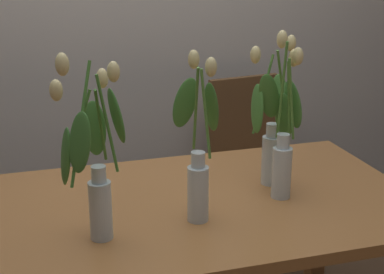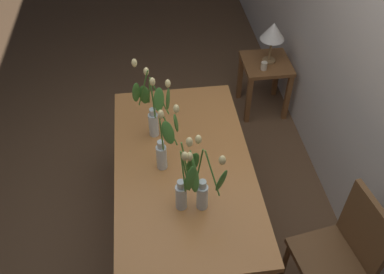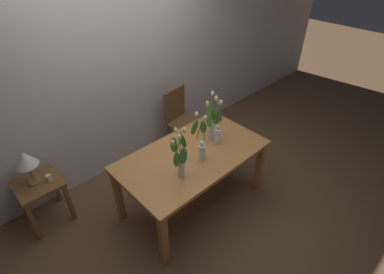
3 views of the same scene
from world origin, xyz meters
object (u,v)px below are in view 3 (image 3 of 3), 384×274
at_px(tulip_vase_3, 217,126).
at_px(table_lamp, 25,160).
at_px(dining_table, 193,160).
at_px(tulip_vase_0, 180,158).
at_px(tulip_vase_2, 210,125).
at_px(pillar_candle, 49,178).
at_px(dining_chair, 181,117).
at_px(tulip_vase_1, 201,144).
at_px(side_table, 40,191).

relative_size(tulip_vase_3, table_lamp, 1.44).
height_order(tulip_vase_3, table_lamp, tulip_vase_3).
distance_m(dining_table, tulip_vase_0, 0.48).
relative_size(tulip_vase_2, pillar_candle, 7.08).
bearing_deg(tulip_vase_2, tulip_vase_3, -91.71).
height_order(dining_table, dining_chair, dining_chair).
relative_size(dining_table, dining_chair, 1.72).
distance_m(tulip_vase_0, pillar_candle, 1.44).
bearing_deg(dining_table, tulip_vase_1, -85.78).
xyz_separation_m(tulip_vase_0, tulip_vase_3, (0.66, 0.14, -0.02)).
bearing_deg(tulip_vase_0, dining_chair, 48.64).
bearing_deg(tulip_vase_2, dining_table, -166.75).
bearing_deg(tulip_vase_1, table_lamp, 141.84).
relative_size(dining_table, side_table, 2.91).
bearing_deg(tulip_vase_1, dining_table, 94.22).
xyz_separation_m(tulip_vase_2, table_lamp, (-1.69, 0.87, -0.06)).
distance_m(tulip_vase_2, table_lamp, 1.91).
bearing_deg(dining_chair, tulip_vase_0, -131.36).
height_order(tulip_vase_3, side_table, tulip_vase_3).
xyz_separation_m(dining_table, tulip_vase_0, (-0.32, -0.17, 0.32)).
bearing_deg(side_table, tulip_vase_2, -26.85).
bearing_deg(tulip_vase_3, table_lamp, 149.97).
xyz_separation_m(dining_table, table_lamp, (-1.35, 0.95, 0.21)).
distance_m(table_lamp, pillar_candle, 0.31).
height_order(dining_table, tulip_vase_1, tulip_vase_1).
distance_m(tulip_vase_0, tulip_vase_3, 0.68).
xyz_separation_m(tulip_vase_0, side_table, (-1.02, 1.10, -0.54)).
xyz_separation_m(tulip_vase_2, side_table, (-1.68, 0.85, -0.49)).
height_order(tulip_vase_3, dining_chair, tulip_vase_3).
bearing_deg(dining_chair, pillar_candle, -179.21).
bearing_deg(table_lamp, tulip_vase_0, -47.40).
xyz_separation_m(tulip_vase_1, pillar_candle, (-1.24, 0.99, -0.34)).
relative_size(dining_chair, side_table, 1.69).
bearing_deg(tulip_vase_3, side_table, 150.32).
xyz_separation_m(tulip_vase_1, table_lamp, (-1.36, 1.07, -0.08)).
distance_m(tulip_vase_3, table_lamp, 1.96).
bearing_deg(dining_chair, tulip_vase_3, -106.86).
xyz_separation_m(tulip_vase_2, pillar_candle, (-1.57, 0.79, -0.33)).
height_order(tulip_vase_1, pillar_candle, tulip_vase_1).
xyz_separation_m(tulip_vase_0, dining_chair, (0.94, 1.07, -0.44)).
xyz_separation_m(dining_table, pillar_candle, (-1.23, 0.87, -0.06)).
relative_size(tulip_vase_3, pillar_candle, 7.62).
bearing_deg(tulip_vase_1, tulip_vase_2, 30.53).
bearing_deg(tulip_vase_1, pillar_candle, 141.43).
bearing_deg(table_lamp, dining_table, -35.17).
distance_m(dining_table, tulip_vase_3, 0.45).
bearing_deg(tulip_vase_3, dining_chair, 73.14).
bearing_deg(dining_table, pillar_candle, 144.68).
xyz_separation_m(tulip_vase_1, dining_chair, (0.61, 1.01, -0.41)).
relative_size(dining_table, tulip_vase_0, 2.77).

